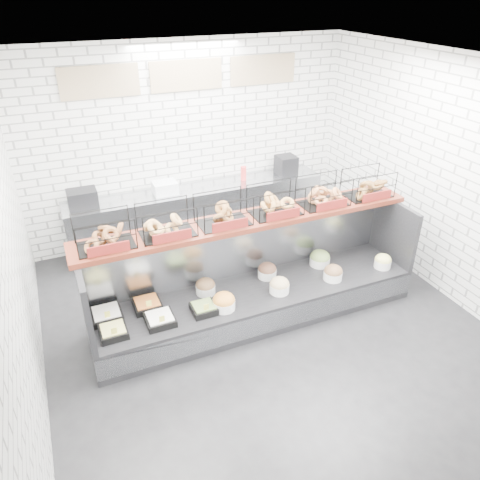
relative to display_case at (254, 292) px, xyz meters
name	(u,v)px	position (x,y,z in m)	size (l,w,h in m)	color
ground	(267,329)	(0.01, -0.34, -0.33)	(5.50, 5.50, 0.00)	black
room_shell	(248,150)	(0.01, 0.26, 1.73)	(5.02, 5.51, 3.01)	white
display_case	(254,292)	(0.00, 0.00, 0.00)	(4.00, 0.90, 1.20)	black
bagel_shelf	(250,209)	(0.01, 0.17, 1.06)	(4.10, 0.50, 0.40)	#45170E
prep_counter	(199,213)	(0.01, 2.09, 0.14)	(4.00, 0.60, 1.20)	#93969B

